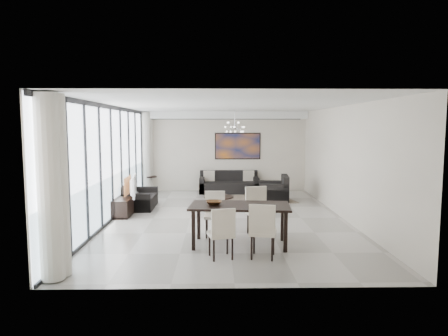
{
  "coord_description": "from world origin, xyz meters",
  "views": [
    {
      "loc": [
        -0.26,
        -10.16,
        2.38
      ],
      "look_at": [
        -0.07,
        0.58,
        1.25
      ],
      "focal_mm": 32.0,
      "sensor_mm": 36.0,
      "label": 1
    }
  ],
  "objects_px": {
    "coffee_table": "(219,201)",
    "television": "(131,186)",
    "tv_console": "(126,205)",
    "sofa_main": "(229,185)",
    "dining_table": "(240,209)"
  },
  "relations": [
    {
      "from": "sofa_main",
      "to": "tv_console",
      "type": "bearing_deg",
      "value": -130.21
    },
    {
      "from": "coffee_table",
      "to": "dining_table",
      "type": "height_order",
      "value": "dining_table"
    },
    {
      "from": "tv_console",
      "to": "dining_table",
      "type": "height_order",
      "value": "dining_table"
    },
    {
      "from": "coffee_table",
      "to": "sofa_main",
      "type": "bearing_deg",
      "value": 81.51
    },
    {
      "from": "coffee_table",
      "to": "television",
      "type": "bearing_deg",
      "value": -157.7
    },
    {
      "from": "dining_table",
      "to": "television",
      "type": "bearing_deg",
      "value": 133.89
    },
    {
      "from": "tv_console",
      "to": "television",
      "type": "distance_m",
      "value": 0.55
    },
    {
      "from": "television",
      "to": "dining_table",
      "type": "bearing_deg",
      "value": -144.69
    },
    {
      "from": "tv_console",
      "to": "television",
      "type": "xyz_separation_m",
      "value": [
        0.16,
        -0.06,
        0.52
      ]
    },
    {
      "from": "coffee_table",
      "to": "tv_console",
      "type": "relative_size",
      "value": 0.59
    },
    {
      "from": "tv_console",
      "to": "dining_table",
      "type": "distance_m",
      "value": 4.21
    },
    {
      "from": "sofa_main",
      "to": "tv_console",
      "type": "relative_size",
      "value": 1.4
    },
    {
      "from": "tv_console",
      "to": "sofa_main",
      "type": "bearing_deg",
      "value": 49.79
    },
    {
      "from": "television",
      "to": "sofa_main",
      "type": "bearing_deg",
      "value": -46.75
    },
    {
      "from": "television",
      "to": "dining_table",
      "type": "height_order",
      "value": "television"
    }
  ]
}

